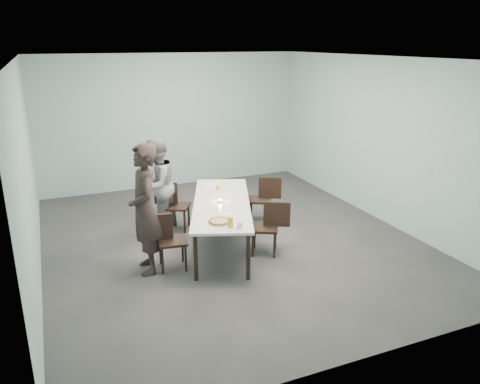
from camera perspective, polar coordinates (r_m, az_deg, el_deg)
name	(u,v)px	position (r m, az deg, el deg)	size (l,w,h in m)	color
ground	(229,239)	(8.08, -1.31, -5.79)	(7.00, 7.00, 0.00)	#333335
room_shell	(228,122)	(7.49, -1.43, 8.53)	(6.02, 7.02, 3.01)	#9ABEC1
table	(222,205)	(7.64, -2.26, -1.63)	(1.75, 2.75, 0.75)	white
chair_near_left	(166,237)	(6.99, -8.95, -5.48)	(0.64, 0.47, 0.87)	black
chair_far_left	(172,202)	(8.43, -8.25, -1.27)	(0.64, 0.57, 0.87)	black
chair_near_right	(270,224)	(7.40, 3.64, -3.90)	(0.64, 0.57, 0.87)	black
chair_far_right	(264,196)	(8.68, 2.94, -0.52)	(0.64, 0.57, 0.87)	black
diner_near	(145,209)	(6.82, -11.51, -2.09)	(0.70, 0.46, 1.92)	black
diner_far	(157,185)	(8.32, -10.09, 0.82)	(0.82, 0.64, 1.68)	gray
pizza	(219,221)	(6.77, -2.52, -3.60)	(0.34, 0.34, 0.04)	white
side_plate	(227,214)	(7.08, -1.60, -2.72)	(0.18, 0.18, 0.01)	white
beer_glass	(231,222)	(6.58, -1.16, -3.71)	(0.08, 0.08, 0.15)	gold
water_tumbler	(240,225)	(6.56, -0.03, -4.04)	(0.08, 0.08, 0.09)	silver
tealight	(220,201)	(7.60, -2.41, -1.12)	(0.06, 0.06, 0.05)	silver
amber_tumbler	(218,187)	(8.24, -2.73, 0.57)	(0.07, 0.07, 0.08)	gold
menu	(212,185)	(8.53, -3.38, 0.89)	(0.30, 0.22, 0.01)	silver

